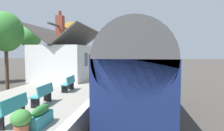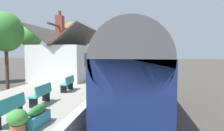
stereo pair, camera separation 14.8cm
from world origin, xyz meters
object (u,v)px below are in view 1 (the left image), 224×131
bench_platform_end (12,109)px  tree_far_right (72,38)px  planter_corner_building (87,65)px  bench_near_building (43,94)px  train (137,65)px  station_building (70,60)px  planter_under_sign (41,116)px  tree_far_left (5,32)px  bench_by_lamp (69,83)px  bench_mid_platform (107,66)px  planter_bench_right (106,71)px  planter_bench_left (21,121)px  tree_distant (30,37)px

bench_platform_end → tree_far_right: tree_far_right is taller
planter_corner_building → bench_near_building: bearing=-170.8°
train → station_building: size_ratio=2.29×
planter_under_sign → tree_far_right: 24.81m
train → tree_far_left: tree_far_left is taller
bench_near_building → tree_far_left: tree_far_left is taller
bench_by_lamp → tree_far_left: 8.05m
station_building → bench_mid_platform: 8.86m
train → bench_near_building: 8.43m
bench_platform_end → planter_corner_building: planter_corner_building is taller
station_building → planter_under_sign: 11.94m
bench_mid_platform → planter_under_sign: size_ratio=1.32×
tree_far_right → planter_bench_right: bearing=-143.5°
planter_under_sign → planter_bench_left: size_ratio=1.32×
train → bench_mid_platform: size_ratio=13.60×
planter_bench_left → planter_under_sign: bearing=-14.0°
planter_bench_right → planter_corner_building: 7.63m
tree_far_right → bench_mid_platform: bearing=-118.8°
bench_near_building → tree_far_right: 22.30m
station_building → bench_platform_end: bearing=-168.9°
bench_platform_end → planter_bench_right: bearing=-3.0°
station_building → tree_far_right: tree_far_right is taller
bench_mid_platform → planter_bench_right: 6.16m
bench_by_lamp → planter_under_sign: (-5.25, -1.06, -0.16)m
bench_near_building → tree_far_left: size_ratio=0.22×
tree_far_left → tree_far_right: bearing=-0.9°
tree_far_right → bench_by_lamp: bearing=-160.9°
bench_by_lamp → train: bearing=-41.5°
train → bench_by_lamp: size_ratio=13.48×
bench_near_building → planter_bench_left: bench_near_building is taller
bench_by_lamp → planter_under_sign: 5.36m
bench_near_building → planter_under_sign: size_ratio=1.33×
bench_mid_platform → bench_by_lamp: bearing=-179.6°
planter_bench_right → bench_near_building: bearing=175.9°
tree_distant → tree_far_right: bearing=-41.8°
tree_far_right → planter_bench_left: bearing=-163.5°
planter_bench_left → planter_corner_building: planter_corner_building is taller
bench_platform_end → planter_bench_left: 1.17m
planter_bench_right → tree_distant: tree_distant is taller
planter_under_sign → tree_far_left: bearing=41.3°
bench_platform_end → tree_far_left: size_ratio=0.22×
bench_near_building → planter_bench_right: (11.57, -0.82, -0.12)m
bench_near_building → tree_far_right: bearing=16.4°
station_building → bench_mid_platform: station_building is taller
bench_near_building → planter_corner_building: size_ratio=1.44×
planter_corner_building → tree_far_left: bearing=163.9°
bench_by_lamp → planter_bench_left: (-5.98, -0.88, -0.06)m
planter_bench_right → train: bearing=-143.0°
station_building → planter_under_sign: bearing=-164.0°
bench_mid_platform → planter_bench_left: size_ratio=1.75×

